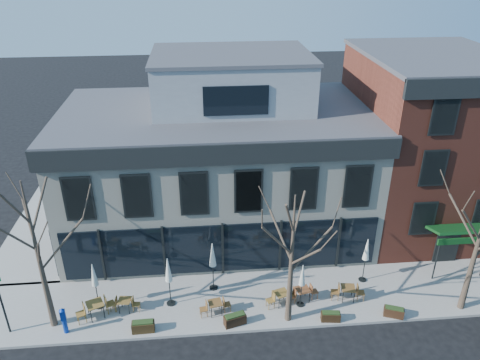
{
  "coord_description": "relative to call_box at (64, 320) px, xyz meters",
  "views": [
    {
      "loc": [
        -1.02,
        -21.24,
        16.87
      ],
      "look_at": [
        1.15,
        2.0,
        5.02
      ],
      "focal_mm": 35.0,
      "sensor_mm": 36.0,
      "label": 1
    }
  ],
  "objects": [
    {
      "name": "ground",
      "position": [
        7.79,
        3.79,
        -0.94
      ],
      "size": [
        120.0,
        120.0,
        0.0
      ],
      "primitive_type": "plane",
      "color": "black",
      "rests_on": "ground"
    },
    {
      "name": "sidewalk_front",
      "position": [
        11.04,
        1.64,
        -0.86
      ],
      "size": [
        33.5,
        4.7,
        0.15
      ],
      "primitive_type": "cube",
      "color": "gray",
      "rests_on": "ground"
    },
    {
      "name": "sidewalk_side",
      "position": [
        -3.46,
        9.79,
        -0.86
      ],
      "size": [
        4.5,
        12.0,
        0.15
      ],
      "primitive_type": "cube",
      "color": "gray",
      "rests_on": "ground"
    },
    {
      "name": "corner_building",
      "position": [
        7.86,
        8.86,
        3.79
      ],
      "size": [
        18.39,
        10.39,
        11.1
      ],
      "color": "silver",
      "rests_on": "ground"
    },
    {
      "name": "red_brick_building",
      "position": [
        20.79,
        8.77,
        4.7
      ],
      "size": [
        8.2,
        11.78,
        11.18
      ],
      "color": "brown",
      "rests_on": "ground"
    },
    {
      "name": "tree_corner",
      "position": [
        -0.7,
        0.58,
        3.31
      ],
      "size": [
        3.93,
        3.98,
        7.92
      ],
      "color": "#382B21",
      "rests_on": "sidewalk_front"
    },
    {
      "name": "tree_mid",
      "position": [
        10.8,
        -0.12,
        2.86
      ],
      "size": [
        3.5,
        3.55,
        7.04
      ],
      "color": "#382B21",
      "rests_on": "sidewalk_front"
    },
    {
      "name": "tree_right",
      "position": [
        19.8,
        -0.12,
        3.08
      ],
      "size": [
        3.72,
        3.77,
        7.48
      ],
      "color": "#382B21",
      "rests_on": "sidewalk_front"
    },
    {
      "name": "sign_pole",
      "position": [
        -2.71,
        0.29,
        1.14
      ],
      "size": [
        0.5,
        0.1,
        3.4
      ],
      "color": "black",
      "rests_on": "sidewalk_front"
    },
    {
      "name": "call_box",
      "position": [
        0.0,
        0.0,
        0.0
      ],
      "size": [
        0.29,
        0.29,
        1.48
      ],
      "color": "navy",
      "rests_on": "sidewalk_front"
    },
    {
      "name": "cafe_set_0",
      "position": [
        1.27,
        0.95,
        -0.26
      ],
      "size": [
        1.97,
        1.26,
        1.03
      ],
      "color": "brown",
      "rests_on": "sidewalk_front"
    },
    {
      "name": "cafe_set_1",
      "position": [
        2.66,
        1.26,
        -0.36
      ],
      "size": [
        1.59,
        0.69,
        0.82
      ],
      "color": "brown",
      "rests_on": "sidewalk_front"
    },
    {
      "name": "cafe_set_2",
      "position": [
        7.21,
        0.62,
        -0.34
      ],
      "size": [
        1.67,
        0.77,
        0.86
      ],
      "color": "brown",
      "rests_on": "sidewalk_front"
    },
    {
      "name": "cafe_set_3",
      "position": [
        10.64,
        1.0,
        -0.32
      ],
      "size": [
        1.75,
        0.93,
        0.9
      ],
      "color": "brown",
      "rests_on": "sidewalk_front"
    },
    {
      "name": "cafe_set_4",
      "position": [
        11.78,
        1.15,
        -0.32
      ],
      "size": [
        1.75,
        0.8,
        0.9
      ],
      "color": "brown",
      "rests_on": "sidewalk_front"
    },
    {
      "name": "cafe_set_5",
      "position": [
        14.15,
        1.03,
        -0.3
      ],
      "size": [
        1.81,
        0.8,
        0.94
      ],
      "color": "brown",
      "rests_on": "sidewalk_front"
    },
    {
      "name": "umbrella_0",
      "position": [
        1.27,
        1.64,
        1.12
      ],
      "size": [
        0.43,
        0.43,
        2.71
      ],
      "color": "black",
      "rests_on": "sidewalk_front"
    },
    {
      "name": "umbrella_1",
      "position": [
        4.94,
        1.53,
        1.24
      ],
      "size": [
        0.46,
        0.46,
        2.88
      ],
      "color": "black",
      "rests_on": "sidewalk_front"
    },
    {
      "name": "umbrella_2",
      "position": [
        7.2,
        2.56,
        1.27
      ],
      "size": [
        0.47,
        0.47,
        2.91
      ],
      "color": "black",
      "rests_on": "sidewalk_front"
    },
    {
      "name": "umbrella_3",
      "position": [
        11.61,
        0.82,
        1.0
      ],
      "size": [
        0.4,
        0.4,
        2.53
      ],
      "color": "black",
      "rests_on": "sidewalk_front"
    },
    {
      "name": "umbrella_4",
      "position": [
        15.46,
        2.47,
        1.13
      ],
      "size": [
        0.43,
        0.43,
        2.71
      ],
      "color": "black",
      "rests_on": "sidewalk_front"
    },
    {
      "name": "planter_0",
      "position": [
        3.7,
        -0.28,
        -0.49
      ],
      "size": [
        1.09,
        0.45,
        0.6
      ],
      "color": "#312310",
      "rests_on": "sidewalk_front"
    },
    {
      "name": "planter_1",
      "position": [
        8.13,
        -0.22,
        -0.49
      ],
      "size": [
        1.15,
        0.72,
        0.6
      ],
      "color": "black",
      "rests_on": "sidewalk_front"
    },
    {
      "name": "planter_2",
      "position": [
        12.86,
        -0.41,
        -0.52
      ],
      "size": [
        0.98,
        0.48,
        0.53
      ],
      "color": "black",
      "rests_on": "sidewalk_front"
    },
    {
      "name": "planter_3",
      "position": [
        16.09,
        -0.41,
        -0.52
      ],
      "size": [
        1.04,
        0.71,
        0.54
      ],
      "color": "#301C10",
      "rests_on": "sidewalk_front"
    }
  ]
}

